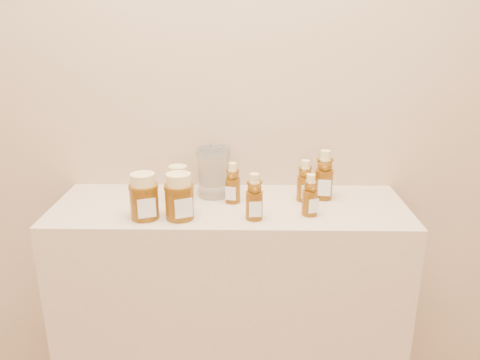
# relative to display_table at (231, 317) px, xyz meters

# --- Properties ---
(wall_back) EXTENTS (3.50, 0.02, 2.70)m
(wall_back) POSITION_rel_display_table_xyz_m (0.00, 0.20, 0.90)
(wall_back) COLOR tan
(wall_back) RESTS_ON ground
(display_table) EXTENTS (1.20, 0.40, 0.90)m
(display_table) POSITION_rel_display_table_xyz_m (0.00, 0.00, 0.00)
(display_table) COLOR #C4AB8F
(display_table) RESTS_ON ground
(bear_bottle_back_left) EXTENTS (0.07, 0.07, 0.16)m
(bear_bottle_back_left) POSITION_rel_display_table_xyz_m (0.01, 0.03, 0.53)
(bear_bottle_back_left) COLOR #5A2F07
(bear_bottle_back_left) RESTS_ON display_table
(bear_bottle_back_mid) EXTENTS (0.07, 0.07, 0.16)m
(bear_bottle_back_mid) POSITION_rel_display_table_xyz_m (0.26, 0.05, 0.53)
(bear_bottle_back_mid) COLOR #5A2F07
(bear_bottle_back_mid) RESTS_ON display_table
(bear_bottle_back_right) EXTENTS (0.07, 0.07, 0.20)m
(bear_bottle_back_right) POSITION_rel_display_table_xyz_m (0.33, 0.07, 0.55)
(bear_bottle_back_right) COLOR #5A2F07
(bear_bottle_back_right) RESTS_ON display_table
(bear_bottle_front_left) EXTENTS (0.06, 0.06, 0.17)m
(bear_bottle_front_left) POSITION_rel_display_table_xyz_m (0.08, -0.11, 0.53)
(bear_bottle_front_left) COLOR #5A2F07
(bear_bottle_front_left) RESTS_ON display_table
(bear_bottle_front_right) EXTENTS (0.07, 0.07, 0.16)m
(bear_bottle_front_right) POSITION_rel_display_table_xyz_m (0.26, -0.08, 0.53)
(bear_bottle_front_right) COLOR #5A2F07
(bear_bottle_front_right) RESTS_ON display_table
(honey_jar_left) EXTENTS (0.12, 0.12, 0.15)m
(honey_jar_left) POSITION_rel_display_table_xyz_m (-0.26, -0.11, 0.52)
(honey_jar_left) COLOR #5A2F07
(honey_jar_left) RESTS_ON display_table
(honey_jar_back) EXTENTS (0.09, 0.09, 0.12)m
(honey_jar_back) POSITION_rel_display_table_xyz_m (-0.18, 0.05, 0.51)
(honey_jar_back) COLOR #5A2F07
(honey_jar_back) RESTS_ON display_table
(honey_jar_front) EXTENTS (0.12, 0.12, 0.15)m
(honey_jar_front) POSITION_rel_display_table_xyz_m (-0.15, -0.11, 0.52)
(honey_jar_front) COLOR #5A2F07
(honey_jar_front) RESTS_ON display_table
(glass_canister) EXTENTS (0.15, 0.15, 0.19)m
(glass_canister) POSITION_rel_display_table_xyz_m (-0.06, 0.09, 0.54)
(glass_canister) COLOR white
(glass_canister) RESTS_ON display_table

